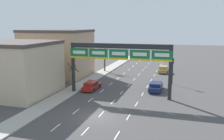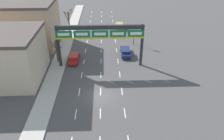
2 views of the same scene
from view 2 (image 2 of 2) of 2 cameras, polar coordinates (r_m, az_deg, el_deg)
ground_plane at (r=33.04m, az=-3.00°, el=-6.67°), size 220.00×220.00×0.00m
sidewalk_left at (r=34.12m, az=-16.65°, el=-6.60°), size 2.80×110.00×0.15m
lane_dashes at (r=44.58m, az=-2.87°, el=3.81°), size 6.72×67.00×0.01m
sign_gantry at (r=38.25m, az=-3.13°, el=9.04°), size 15.33×0.70×7.81m
building_near at (r=39.51m, az=-26.90°, el=3.25°), size 12.50×10.91×8.06m
building_far at (r=51.53m, az=-21.20°, el=11.23°), size 12.29×11.02×9.49m
car_red at (r=42.71m, az=-9.89°, el=3.23°), size 1.84×4.87×1.38m
car_gold at (r=59.28m, az=1.96°, el=11.51°), size 1.97×4.65×1.50m
car_navy at (r=44.53m, az=3.55°, el=4.83°), size 1.89×4.87×1.41m
traffic_light_near_gantry at (r=48.63m, az=5.84°, el=10.24°), size 0.30×0.35×4.64m
tree_bare_closest at (r=56.91m, az=-11.27°, el=12.69°), size 2.28×2.28×5.71m
tree_bare_second at (r=42.09m, az=-14.28°, el=5.27°), size 1.86×1.86×4.58m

